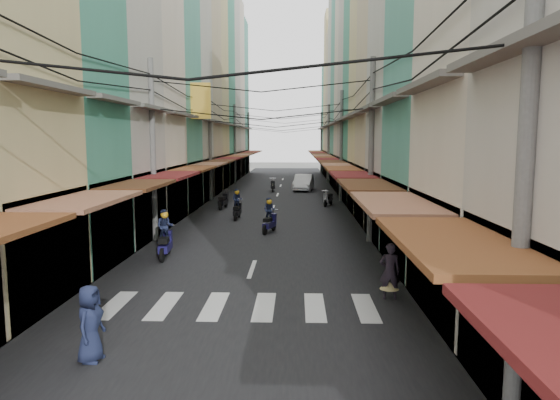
% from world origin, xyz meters
% --- Properties ---
extents(ground, '(160.00, 160.00, 0.00)m').
position_xyz_m(ground, '(0.00, 0.00, 0.00)').
color(ground, slate).
rests_on(ground, ground).
extents(road, '(10.00, 80.00, 0.02)m').
position_xyz_m(road, '(0.00, 20.00, 0.01)').
color(road, black).
rests_on(road, ground).
extents(sidewalk_left, '(3.00, 80.00, 0.06)m').
position_xyz_m(sidewalk_left, '(-6.50, 20.00, 0.03)').
color(sidewalk_left, slate).
rests_on(sidewalk_left, ground).
extents(sidewalk_right, '(3.00, 80.00, 0.06)m').
position_xyz_m(sidewalk_right, '(6.50, 20.00, 0.03)').
color(sidewalk_right, slate).
rests_on(sidewalk_right, ground).
extents(crosswalk, '(7.55, 2.40, 0.01)m').
position_xyz_m(crosswalk, '(-0.00, -6.00, 0.03)').
color(crosswalk, silver).
rests_on(crosswalk, ground).
extents(building_row_left, '(7.80, 67.67, 23.70)m').
position_xyz_m(building_row_left, '(-7.92, 16.56, 9.78)').
color(building_row_left, '#B9B5A9').
rests_on(building_row_left, ground).
extents(building_row_right, '(7.80, 68.98, 22.59)m').
position_xyz_m(building_row_right, '(7.92, 16.45, 9.41)').
color(building_row_right, teal).
rests_on(building_row_right, ground).
extents(utility_poles, '(10.20, 66.13, 8.20)m').
position_xyz_m(utility_poles, '(0.00, 15.01, 6.59)').
color(utility_poles, slate).
rests_on(utility_poles, ground).
extents(white_car, '(5.35, 2.61, 1.82)m').
position_xyz_m(white_car, '(2.22, 25.56, 0.00)').
color(white_car, white).
rests_on(white_car, ground).
extents(bicycle, '(1.58, 0.64, 1.08)m').
position_xyz_m(bicycle, '(6.16, -2.54, 0.00)').
color(bicycle, black).
rests_on(bicycle, ground).
extents(moving_scooters, '(7.79, 26.98, 1.91)m').
position_xyz_m(moving_scooters, '(-1.33, 9.20, 0.54)').
color(moving_scooters, black).
rests_on(moving_scooters, ground).
extents(parked_scooters, '(13.37, 13.42, 1.01)m').
position_xyz_m(parked_scooters, '(4.03, -4.12, 0.48)').
color(parked_scooters, black).
rests_on(parked_scooters, ground).
extents(pedestrians, '(11.88, 21.44, 2.23)m').
position_xyz_m(pedestrians, '(-4.31, 2.04, 1.04)').
color(pedestrians, '#281F2A').
rests_on(pedestrians, ground).
extents(market_umbrella, '(2.27, 2.27, 2.39)m').
position_xyz_m(market_umbrella, '(6.97, -0.78, 2.11)').
color(market_umbrella, '#B2B2B7').
rests_on(market_umbrella, ground).
extents(traffic_sign, '(0.10, 0.65, 2.96)m').
position_xyz_m(traffic_sign, '(5.82, -5.87, 2.16)').
color(traffic_sign, slate).
rests_on(traffic_sign, ground).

